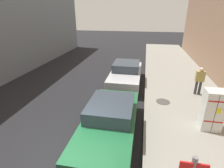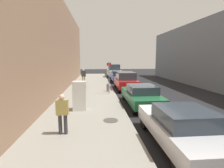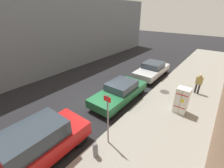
# 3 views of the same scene
# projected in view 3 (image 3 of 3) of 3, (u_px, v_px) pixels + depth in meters

# --- Properties ---
(ground_plane) EXTENTS (80.00, 80.00, 0.00)m
(ground_plane) POSITION_uv_depth(u_px,v_px,m) (95.00, 105.00, 10.32)
(ground_plane) COLOR black
(sidewalk_slab) EXTENTS (4.47, 44.00, 0.13)m
(sidewalk_slab) POSITION_uv_depth(u_px,v_px,m) (158.00, 134.00, 7.83)
(sidewalk_slab) COLOR gray
(sidewalk_slab) RESTS_ON ground
(building_facade_across) EXTENTS (1.84, 37.40, 7.10)m
(building_facade_across) POSITION_uv_depth(u_px,v_px,m) (28.00, 40.00, 13.02)
(building_facade_across) COLOR slate
(building_facade_across) RESTS_ON ground
(discarded_refrigerator) EXTENTS (0.74, 0.64, 1.65)m
(discarded_refrigerator) POSITION_uv_depth(u_px,v_px,m) (182.00, 100.00, 9.06)
(discarded_refrigerator) COLOR silver
(discarded_refrigerator) RESTS_ON sidewalk_slab
(manhole_cover) EXTENTS (0.70, 0.70, 0.02)m
(manhole_cover) POSITION_uv_depth(u_px,v_px,m) (165.00, 92.00, 11.66)
(manhole_cover) COLOR #47443F
(manhole_cover) RESTS_ON sidewalk_slab
(street_sign_post) EXTENTS (0.36, 0.07, 2.65)m
(street_sign_post) POSITION_uv_depth(u_px,v_px,m) (108.00, 118.00, 6.60)
(street_sign_post) COLOR slate
(street_sign_post) RESTS_ON sidewalk_slab
(fire_hydrant) EXTENTS (0.22, 0.22, 0.73)m
(fire_hydrant) POSITION_uv_depth(u_px,v_px,m) (95.00, 150.00, 6.40)
(fire_hydrant) COLOR slate
(fire_hydrant) RESTS_ON sidewalk_slab
(pedestrian_standing_near) EXTENTS (0.45, 0.22, 1.57)m
(pedestrian_standing_near) POSITION_uv_depth(u_px,v_px,m) (199.00, 82.00, 11.13)
(pedestrian_standing_near) COLOR #333338
(pedestrian_standing_near) RESTS_ON sidewalk_slab
(parked_sedan_silver) EXTENTS (1.88, 4.49, 1.41)m
(parked_sedan_silver) POSITION_uv_depth(u_px,v_px,m) (152.00, 70.00, 14.37)
(parked_sedan_silver) COLOR silver
(parked_sedan_silver) RESTS_ON ground
(parked_sedan_green) EXTENTS (1.88, 4.72, 1.37)m
(parked_sedan_green) POSITION_uv_depth(u_px,v_px,m) (120.00, 92.00, 10.54)
(parked_sedan_green) COLOR #1E6038
(parked_sedan_green) RESTS_ON ground
(parked_suv_red) EXTENTS (1.89, 4.53, 1.74)m
(parked_suv_red) POSITION_uv_depth(u_px,v_px,m) (35.00, 145.00, 6.15)
(parked_suv_red) COLOR red
(parked_suv_red) RESTS_ON ground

